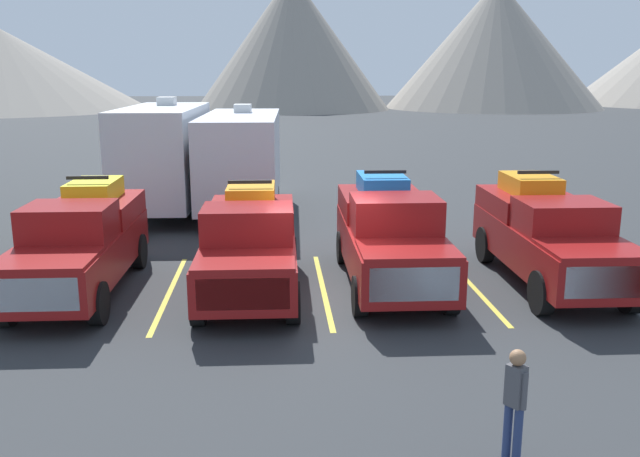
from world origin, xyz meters
TOP-DOWN VIEW (x-y plane):
  - ground_plane at (0.00, 0.00)m, footprint 240.00×240.00m
  - pickup_truck_a at (-5.48, 1.26)m, footprint 2.12×5.88m
  - pickup_truck_b at (-1.67, 0.86)m, footprint 2.22×5.41m
  - pickup_truck_c at (1.60, 1.34)m, footprint 2.23×5.87m
  - pickup_truck_d at (5.35, 1.19)m, footprint 2.22×5.89m
  - lot_stripe_a at (-7.03, 0.98)m, footprint 0.12×5.50m
  - lot_stripe_b at (-3.52, 0.98)m, footprint 0.12×5.50m
  - lot_stripe_c at (0.00, 0.98)m, footprint 0.12×5.50m
  - lot_stripe_d at (3.52, 0.98)m, footprint 0.12×5.50m
  - lot_stripe_e at (7.03, 0.98)m, footprint 0.12×5.50m
  - camper_trailer_a at (-4.91, 9.98)m, footprint 2.68×8.01m
  - camper_trailer_b at (-2.22, 9.94)m, footprint 2.77×8.60m
  - person_b at (1.92, -6.30)m, footprint 0.27×0.30m
  - mountain_ridge at (12.32, 78.87)m, footprint 153.57×42.92m

SIDE VIEW (x-z plane):
  - ground_plane at x=0.00m, z-range 0.00..0.00m
  - lot_stripe_a at x=-7.03m, z-range 0.00..0.01m
  - lot_stripe_b at x=-3.52m, z-range 0.00..0.01m
  - lot_stripe_c at x=0.00m, z-range 0.00..0.01m
  - lot_stripe_d at x=3.52m, z-range 0.00..0.01m
  - lot_stripe_e at x=7.03m, z-range 0.00..0.01m
  - person_b at x=1.92m, z-range 0.12..1.65m
  - pickup_truck_b at x=-1.67m, z-range -0.09..2.36m
  - pickup_truck_a at x=-5.48m, z-range -0.09..2.43m
  - pickup_truck_d at x=5.35m, z-range -0.09..2.46m
  - pickup_truck_c at x=1.60m, z-range -0.10..2.48m
  - camper_trailer_b at x=-2.22m, z-range 0.10..3.84m
  - camper_trailer_a at x=-4.91m, z-range 0.10..4.11m
  - mountain_ridge at x=12.32m, z-range -1.17..15.43m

